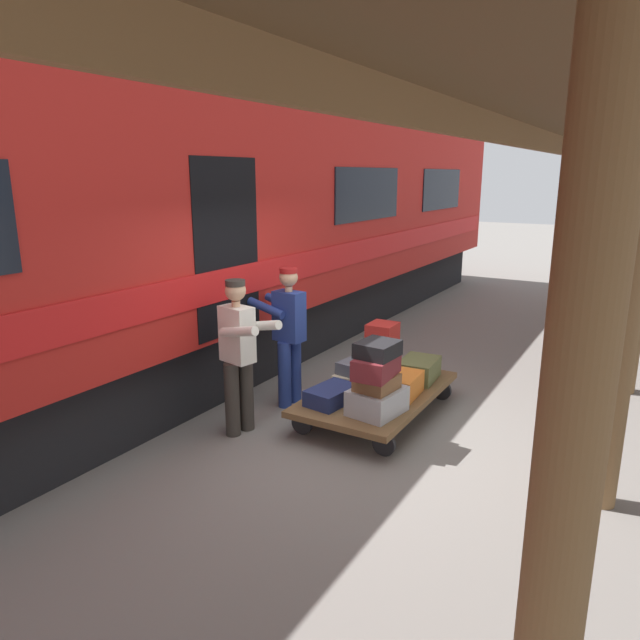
# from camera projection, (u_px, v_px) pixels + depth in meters

# --- Properties ---
(ground_plane) EXTENTS (60.00, 60.00, 0.00)m
(ground_plane) POSITION_uv_depth(u_px,v_px,m) (372.00, 444.00, 6.07)
(ground_plane) COLOR slate
(train_car) EXTENTS (3.02, 20.56, 4.00)m
(train_car) POSITION_uv_depth(u_px,v_px,m) (134.00, 232.00, 7.22)
(train_car) COLOR #B21E19
(train_car) RESTS_ON ground_plane
(luggage_cart) EXTENTS (1.22, 2.17, 0.32)m
(luggage_cart) POSITION_uv_depth(u_px,v_px,m) (377.00, 394.00, 6.72)
(luggage_cart) COLOR brown
(luggage_cart) RESTS_ON ground_plane
(suitcase_tan_vintage) EXTENTS (0.53, 0.51, 0.22)m
(suitcase_tan_vintage) POSITION_uv_depth(u_px,v_px,m) (378.00, 364.00, 7.32)
(suitcase_tan_vintage) COLOR tan
(suitcase_tan_vintage) RESTS_ON luggage_cart
(suitcase_gray_aluminum) EXTENTS (0.53, 0.63, 0.27)m
(suitcase_gray_aluminum) POSITION_uv_depth(u_px,v_px,m) (377.00, 401.00, 6.05)
(suitcase_gray_aluminum) COLOR #9EA0A5
(suitcase_gray_aluminum) RESTS_ON luggage_cart
(suitcase_navy_fabric) EXTENTS (0.44, 0.62, 0.18)m
(suitcase_navy_fabric) POSITION_uv_depth(u_px,v_px,m) (332.00, 395.00, 6.33)
(suitcase_navy_fabric) COLOR navy
(suitcase_navy_fabric) RESTS_ON luggage_cart
(suitcase_olive_duffel) EXTENTS (0.45, 0.60, 0.26)m
(suitcase_olive_duffel) POSITION_uv_depth(u_px,v_px,m) (419.00, 369.00, 7.04)
(suitcase_olive_duffel) COLOR brown
(suitcase_olive_duffel) RESTS_ON luggage_cart
(suitcase_cream_canvas) EXTENTS (0.45, 0.48, 0.16)m
(suitcase_cream_canvas) POSITION_uv_depth(u_px,v_px,m) (356.00, 380.00, 6.83)
(suitcase_cream_canvas) COLOR beige
(suitcase_cream_canvas) RESTS_ON luggage_cart
(suitcase_orange_carryall) EXTENTS (0.45, 0.57, 0.25)m
(suitcase_orange_carryall) POSITION_uv_depth(u_px,v_px,m) (399.00, 384.00, 6.55)
(suitcase_orange_carryall) COLOR #CC6B23
(suitcase_orange_carryall) RESTS_ON luggage_cart
(suitcase_teal_softside) EXTENTS (0.32, 0.50, 0.16)m
(suitcase_teal_softside) POSITION_uv_depth(u_px,v_px,m) (379.00, 349.00, 7.28)
(suitcase_teal_softside) COLOR #1E666B
(suitcase_teal_softside) RESTS_ON suitcase_tan_vintage
(suitcase_slate_roller) EXTENTS (0.47, 0.50, 0.15)m
(suitcase_slate_roller) POSITION_uv_depth(u_px,v_px,m) (360.00, 367.00, 6.80)
(suitcase_slate_roller) COLOR #4C515B
(suitcase_slate_roller) RESTS_ON suitcase_cream_canvas
(suitcase_brown_leather) EXTENTS (0.40, 0.46, 0.15)m
(suitcase_brown_leather) POSITION_uv_depth(u_px,v_px,m) (377.00, 382.00, 5.98)
(suitcase_brown_leather) COLOR brown
(suitcase_brown_leather) RESTS_ON suitcase_gray_aluminum
(suitcase_maroon_trunk) EXTENTS (0.37, 0.57, 0.21)m
(suitcase_maroon_trunk) POSITION_uv_depth(u_px,v_px,m) (377.00, 366.00, 5.91)
(suitcase_maroon_trunk) COLOR maroon
(suitcase_maroon_trunk) RESTS_ON suitcase_brown_leather
(suitcase_red_plastic) EXTENTS (0.34, 0.38, 0.26)m
(suitcase_red_plastic) POSITION_uv_depth(u_px,v_px,m) (382.00, 333.00, 7.25)
(suitcase_red_plastic) COLOR #AD231E
(suitcase_red_plastic) RESTS_ON suitcase_teal_softside
(suitcase_black_hardshell) EXTENTS (0.40, 0.44, 0.16)m
(suitcase_black_hardshell) POSITION_uv_depth(u_px,v_px,m) (378.00, 349.00, 5.87)
(suitcase_black_hardshell) COLOR black
(suitcase_black_hardshell) RESTS_ON suitcase_maroon_trunk
(porter_in_overalls) EXTENTS (0.69, 0.47, 1.70)m
(porter_in_overalls) POSITION_uv_depth(u_px,v_px,m) (288.00, 332.00, 6.92)
(porter_in_overalls) COLOR navy
(porter_in_overalls) RESTS_ON ground_plane
(porter_by_door) EXTENTS (0.71, 0.52, 1.70)m
(porter_by_door) POSITION_uv_depth(u_px,v_px,m) (239.00, 352.00, 6.12)
(porter_by_door) COLOR #332D28
(porter_by_door) RESTS_ON ground_plane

